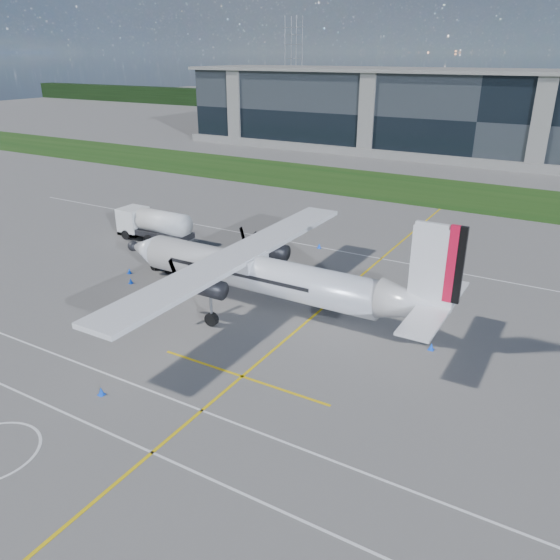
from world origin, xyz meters
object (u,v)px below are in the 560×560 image
safety_cone_nose_stbd (163,267)px  fuel_tanker_truck (150,224)px  safety_cone_fwd (129,271)px  turboprop_aircraft (268,256)px  safety_cone_stbdwing (319,246)px  safety_cone_nose_port (131,281)px  safety_cone_portwing (101,391)px  safety_cone_tail (431,346)px  baggage_tug (166,261)px  ground_crew_person (213,274)px  pylon_west (293,63)px

safety_cone_nose_stbd → fuel_tanker_truck: bearing=139.4°
fuel_tanker_truck → safety_cone_fwd: 9.74m
turboprop_aircraft → safety_cone_stbdwing: turboprop_aircraft is taller
safety_cone_fwd → safety_cone_nose_port: (1.76, -1.63, 0.00)m
safety_cone_fwd → safety_cone_nose_stbd: size_ratio=1.00×
turboprop_aircraft → safety_cone_nose_stbd: size_ratio=58.55×
turboprop_aircraft → safety_cone_portwing: turboprop_aircraft is taller
safety_cone_nose_port → safety_cone_tail: bearing=4.0°
safety_cone_stbdwing → baggage_tug: bearing=-127.5°
turboprop_aircraft → safety_cone_portwing: (-2.36, -14.78, -4.14)m
ground_crew_person → safety_cone_fwd: size_ratio=4.32×
safety_cone_fwd → safety_cone_nose_port: 2.40m
baggage_tug → safety_cone_fwd: 3.35m
fuel_tanker_truck → ground_crew_person: size_ratio=4.16×
turboprop_aircraft → fuel_tanker_truck: bearing=157.3°
fuel_tanker_truck → safety_cone_nose_port: (6.72, -9.89, -1.43)m
baggage_tug → safety_cone_tail: (25.13, -2.32, -0.59)m
pylon_west → safety_cone_nose_port: (66.53, -148.67, -14.75)m
baggage_tug → safety_cone_tail: bearing=-5.3°
pylon_west → safety_cone_stbdwing: (76.43, -132.24, -14.75)m
safety_cone_tail → safety_cone_portwing: size_ratio=1.00×
ground_crew_person → safety_cone_portwing: bearing=-173.6°
safety_cone_nose_port → safety_cone_nose_stbd: same height
safety_cone_portwing → safety_cone_nose_port: (-10.50, 13.06, 0.00)m
pylon_west → baggage_tug: bearing=-65.1°
fuel_tanker_truck → ground_crew_person: fuel_tanker_truck is taller
pylon_west → turboprop_aircraft: bearing=-61.6°
safety_cone_fwd → baggage_tug: bearing=48.2°
pylon_west → safety_cone_stbdwing: size_ratio=60.00×
safety_cone_nose_stbd → safety_cone_fwd: bearing=-130.7°
safety_cone_tail → safety_cone_stbdwing: 21.46m
safety_cone_nose_port → safety_cone_stbdwing: bearing=58.9°
turboprop_aircraft → safety_cone_nose_port: bearing=-172.4°
ground_crew_person → safety_cone_tail: size_ratio=4.32×
baggage_tug → safety_cone_nose_stbd: 0.65m
fuel_tanker_truck → baggage_tug: size_ratio=3.19×
fuel_tanker_truck → baggage_tug: 9.25m
pylon_west → safety_cone_nose_stbd: (66.74, -144.74, -14.75)m
baggage_tug → safety_cone_nose_stbd: bearing=-143.5°
safety_cone_tail → safety_cone_nose_stbd: bearing=175.1°
safety_cone_tail → turboprop_aircraft: bearing=-179.7°
pylon_west → turboprop_aircraft: pylon_west is taller
fuel_tanker_truck → safety_cone_stbdwing: fuel_tanker_truck is taller
fuel_tanker_truck → safety_cone_fwd: bearing=-59.0°
turboprop_aircraft → safety_cone_nose_port: (-12.86, -1.71, -4.14)m
turboprop_aircraft → baggage_tug: turboprop_aircraft is taller
pylon_west → safety_cone_tail: size_ratio=60.00×
safety_cone_nose_stbd → safety_cone_stbdwing: bearing=52.2°
safety_cone_nose_port → pylon_west: bearing=114.1°
baggage_tug → safety_cone_portwing: size_ratio=5.63×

